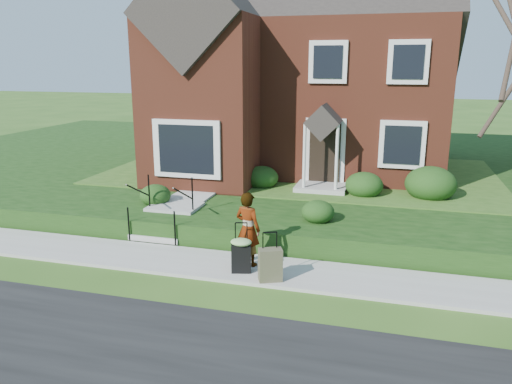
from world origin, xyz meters
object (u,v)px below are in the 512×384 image
(suitcase_black, at_px, (241,253))
(suitcase_olive, at_px, (270,265))
(woman, at_px, (248,229))
(front_steps, at_px, (168,217))

(suitcase_black, bearing_deg, suitcase_olive, -34.92)
(woman, xyz_separation_m, suitcase_olive, (0.71, -0.72, -0.50))
(front_steps, distance_m, suitcase_olive, 4.25)
(front_steps, distance_m, suitcase_black, 3.50)
(woman, height_order, suitcase_black, woman)
(front_steps, relative_size, suitcase_black, 1.78)
(front_steps, xyz_separation_m, suitcase_black, (2.76, -2.15, 0.05))
(front_steps, distance_m, woman, 3.29)
(suitcase_black, distance_m, suitcase_olive, 0.78)
(suitcase_black, relative_size, suitcase_olive, 1.06)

